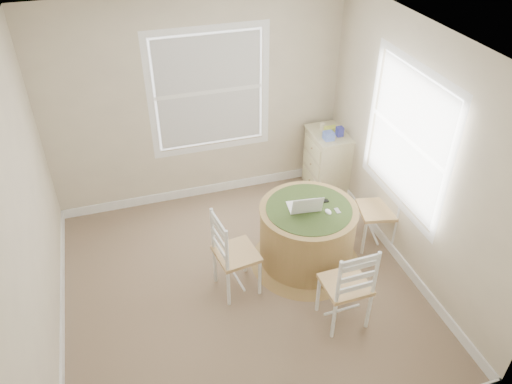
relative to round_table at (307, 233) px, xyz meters
name	(u,v)px	position (x,y,z in m)	size (l,w,h in m)	color
room	(251,174)	(-0.63, -0.01, 0.89)	(3.64, 3.64, 2.64)	#93765D
round_table	(307,233)	(0.00, 0.00, 0.00)	(1.22, 1.22, 0.74)	#997044
chair_left	(236,253)	(-0.83, -0.15, 0.07)	(0.42, 0.40, 0.95)	white
chair_near	(346,284)	(0.03, -0.86, 0.07)	(0.42, 0.40, 0.95)	white
chair_right	(377,210)	(0.88, 0.07, 0.07)	(0.42, 0.40, 0.95)	white
laptop	(304,206)	(-0.05, 0.01, 0.37)	(0.35, 0.32, 0.23)	white
mouse	(328,212)	(0.17, -0.12, 0.34)	(0.06, 0.09, 0.03)	white
phone	(337,211)	(0.26, -0.13, 0.34)	(0.04, 0.09, 0.02)	#B7BABF
keys	(326,201)	(0.21, 0.06, 0.34)	(0.06, 0.05, 0.03)	black
corner_chest	(327,161)	(0.80, 1.27, 0.02)	(0.49, 0.63, 0.84)	beige
tissue_box	(329,136)	(0.70, 1.11, 0.48)	(0.12, 0.12, 0.10)	#5D78D5
box_yellow	(331,129)	(0.83, 1.30, 0.46)	(0.15, 0.10, 0.06)	#D2E250
box_blue	(341,132)	(0.89, 1.15, 0.49)	(0.08, 0.08, 0.12)	#3638A2
cup_cream	(322,126)	(0.74, 1.39, 0.48)	(0.07, 0.07, 0.09)	beige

